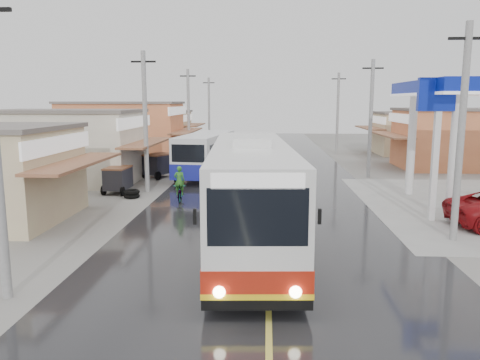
{
  "coord_description": "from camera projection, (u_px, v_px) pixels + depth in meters",
  "views": [
    {
      "loc": [
        -0.1,
        -17.5,
        5.2
      ],
      "look_at": [
        -1.11,
        0.61,
        2.15
      ],
      "focal_mm": 35.0,
      "sensor_mm": 36.0,
      "label": 1
    }
  ],
  "objects": [
    {
      "name": "coach_bus",
      "position": [
        251.0,
        192.0,
        17.05
      ],
      "size": [
        3.56,
        12.92,
        3.99
      ],
      "rotation": [
        0.0,
        0.0,
        0.06
      ],
      "color": "silver",
      "rests_on": "road"
    },
    {
      "name": "second_bus",
      "position": [
        206.0,
        154.0,
        32.71
      ],
      "size": [
        3.44,
        9.14,
        2.96
      ],
      "rotation": [
        0.0,
        0.0,
        -0.12
      ],
      "color": "silver",
      "rests_on": "road"
    },
    {
      "name": "tyre_stack",
      "position": [
        132.0,
        194.0,
        25.5
      ],
      "size": [
        0.87,
        0.87,
        0.44
      ],
      "color": "black",
      "rests_on": "ground"
    },
    {
      "name": "centre_line",
      "position": [
        267.0,
        176.0,
        32.85
      ],
      "size": [
        0.15,
        90.0,
        0.01
      ],
      "primitive_type": "cube",
      "color": "#D8CC4C",
      "rests_on": "road"
    },
    {
      "name": "road",
      "position": [
        267.0,
        176.0,
        32.85
      ],
      "size": [
        12.0,
        90.0,
        0.02
      ],
      "primitive_type": "cube",
      "color": "black",
      "rests_on": "ground"
    },
    {
      "name": "tricycle_far",
      "position": [
        158.0,
        164.0,
        32.18
      ],
      "size": [
        2.11,
        2.54,
        1.66
      ],
      "rotation": [
        0.0,
        0.0,
        -0.41
      ],
      "color": "#26262D",
      "rests_on": "ground"
    },
    {
      "name": "cyclist",
      "position": [
        180.0,
        190.0,
        24.56
      ],
      "size": [
        0.8,
        1.82,
        1.9
      ],
      "rotation": [
        0.0,
        0.0,
        0.11
      ],
      "color": "black",
      "rests_on": "ground"
    },
    {
      "name": "shopfronts_left",
      "position": [
        101.0,
        169.0,
        36.52
      ],
      "size": [
        11.0,
        44.0,
        5.2
      ],
      "primitive_type": null,
      "color": "tan",
      "rests_on": "ground"
    },
    {
      "name": "utility_poles_left",
      "position": [
        172.0,
        173.0,
        34.23
      ],
      "size": [
        1.6,
        50.0,
        8.0
      ],
      "primitive_type": null,
      "color": "gray",
      "rests_on": "ground"
    },
    {
      "name": "utility_poles_right",
      "position": [
        368.0,
        177.0,
        32.47
      ],
      "size": [
        1.6,
        36.0,
        8.0
      ],
      "primitive_type": null,
      "color": "gray",
      "rests_on": "ground"
    },
    {
      "name": "ground",
      "position": [
        268.0,
        238.0,
        18.09
      ],
      "size": [
        120.0,
        120.0,
        0.0
      ],
      "primitive_type": "plane",
      "color": "slate",
      "rests_on": "ground"
    },
    {
      "name": "tricycle_near",
      "position": [
        118.0,
        178.0,
        26.7
      ],
      "size": [
        1.4,
        2.05,
        1.52
      ],
      "rotation": [
        0.0,
        0.0,
        -0.05
      ],
      "color": "#26262D",
      "rests_on": "ground"
    }
  ]
}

